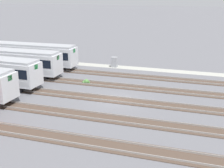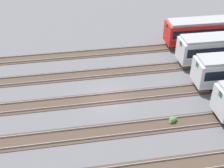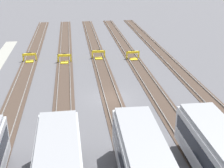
# 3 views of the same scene
# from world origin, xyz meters

# --- Properties ---
(ground_plane) EXTENTS (400.00, 400.00, 0.00)m
(ground_plane) POSITION_xyz_m (0.00, 0.00, 0.00)
(ground_plane) COLOR #5B5B60
(rail_track_near_inner) EXTENTS (90.00, 2.24, 0.21)m
(rail_track_near_inner) POSITION_xyz_m (0.00, -5.04, 0.04)
(rail_track_near_inner) COLOR #47382D
(rail_track_near_inner) RESTS_ON ground
(rail_track_middle) EXTENTS (90.00, 2.24, 0.21)m
(rail_track_middle) POSITION_xyz_m (0.00, 0.00, 0.04)
(rail_track_middle) COLOR #47382D
(rail_track_middle) RESTS_ON ground
(rail_track_far_inner) EXTENTS (90.00, 2.23, 0.21)m
(rail_track_far_inner) POSITION_xyz_m (0.00, 5.04, 0.04)
(rail_track_far_inner) COLOR #47382D
(rail_track_far_inner) RESTS_ON ground
(rail_track_farthest) EXTENTS (90.00, 2.23, 0.21)m
(rail_track_farthest) POSITION_xyz_m (0.00, 10.07, 0.04)
(rail_track_farthest) COLOR #47382D
(rail_track_farthest) RESTS_ON ground
(weed_clump) EXTENTS (0.92, 0.70, 0.64)m
(weed_clump) POSITION_xyz_m (5.51, -4.76, 0.24)
(weed_clump) COLOR #4C7F3D
(weed_clump) RESTS_ON ground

